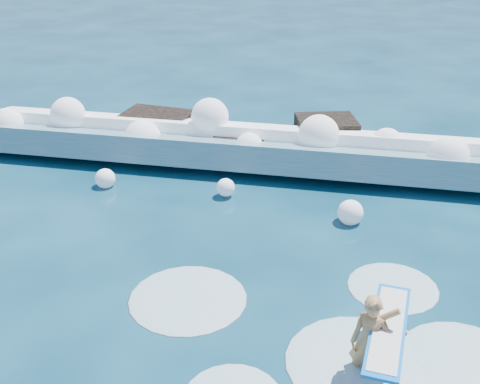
{
  "coord_description": "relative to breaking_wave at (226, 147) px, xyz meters",
  "views": [
    {
      "loc": [
        4.07,
        -10.72,
        7.58
      ],
      "look_at": [
        1.5,
        2.0,
        1.2
      ],
      "focal_mm": 45.0,
      "sensor_mm": 36.0,
      "label": 1
    }
  ],
  "objects": [
    {
      "name": "rock_cluster",
      "position": [
        -0.07,
        1.11,
        -0.07
      ],
      "size": [
        8.03,
        3.23,
        1.32
      ],
      "color": "black",
      "rests_on": "ground"
    },
    {
      "name": "ground",
      "position": [
        -0.16,
        -6.47,
        -0.49
      ],
      "size": [
        200.0,
        200.0,
        0.0
      ],
      "primitive_type": "plane",
      "color": "#072A3B",
      "rests_on": "ground"
    },
    {
      "name": "breaking_wave",
      "position": [
        0.0,
        0.0,
        0.0
      ],
      "size": [
        16.12,
        2.6,
        1.39
      ],
      "color": "teal",
      "rests_on": "ground"
    },
    {
      "name": "surfer_with_board",
      "position": [
        4.56,
        -8.7,
        0.21
      ],
      "size": [
        1.09,
        3.01,
        1.87
      ],
      "color": "#A9814F",
      "rests_on": "ground"
    },
    {
      "name": "surf_foam",
      "position": [
        4.07,
        -8.07,
        -0.49
      ],
      "size": [
        8.63,
        5.68,
        0.14
      ],
      "color": "silver",
      "rests_on": "ground"
    },
    {
      "name": "wave_spray",
      "position": [
        0.16,
        -0.05,
        0.41
      ],
      "size": [
        15.09,
        4.79,
        1.92
      ],
      "color": "white",
      "rests_on": "ground"
    }
  ]
}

